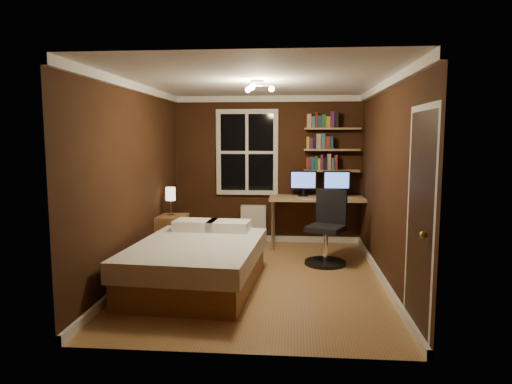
# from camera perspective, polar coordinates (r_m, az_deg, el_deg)

# --- Properties ---
(floor) EXTENTS (4.20, 4.20, 0.00)m
(floor) POSITION_cam_1_polar(r_m,az_deg,el_deg) (6.03, 0.23, -10.65)
(floor) COLOR olive
(floor) RESTS_ON ground
(wall_back) EXTENTS (3.20, 0.04, 2.50)m
(wall_back) POSITION_cam_1_polar(r_m,az_deg,el_deg) (7.86, 1.45, 2.79)
(wall_back) COLOR black
(wall_back) RESTS_ON ground
(wall_left) EXTENTS (0.04, 4.20, 2.50)m
(wall_left) POSITION_cam_1_polar(r_m,az_deg,el_deg) (6.11, -14.90, 1.35)
(wall_left) COLOR black
(wall_left) RESTS_ON ground
(wall_right) EXTENTS (0.04, 4.20, 2.50)m
(wall_right) POSITION_cam_1_polar(r_m,az_deg,el_deg) (5.87, 16.01, 1.08)
(wall_right) COLOR black
(wall_right) RESTS_ON ground
(ceiling) EXTENTS (3.20, 4.20, 0.02)m
(ceiling) POSITION_cam_1_polar(r_m,az_deg,el_deg) (5.78, 0.24, 13.69)
(ceiling) COLOR white
(ceiling) RESTS_ON wall_back
(window) EXTENTS (1.06, 0.06, 1.46)m
(window) POSITION_cam_1_polar(r_m,az_deg,el_deg) (7.84, -1.12, 4.98)
(window) COLOR silver
(window) RESTS_ON wall_back
(door) EXTENTS (0.03, 0.82, 2.05)m
(door) POSITION_cam_1_polar(r_m,az_deg,el_deg) (4.40, 19.68, -3.92)
(door) COLOR black
(door) RESTS_ON ground
(door_knob) EXTENTS (0.06, 0.06, 0.06)m
(door_knob) POSITION_cam_1_polar(r_m,az_deg,el_deg) (4.11, 20.19, -5.05)
(door_knob) COLOR #B98644
(door_knob) RESTS_ON door
(ceiling_fixture) EXTENTS (0.44, 0.44, 0.18)m
(ceiling_fixture) POSITION_cam_1_polar(r_m,az_deg,el_deg) (5.67, 0.16, 12.80)
(ceiling_fixture) COLOR beige
(ceiling_fixture) RESTS_ON ceiling
(bookshelf_lower) EXTENTS (0.92, 0.22, 0.03)m
(bookshelf_lower) POSITION_cam_1_polar(r_m,az_deg,el_deg) (7.75, 9.40, 2.64)
(bookshelf_lower) COLOR tan
(bookshelf_lower) RESTS_ON wall_back
(books_row_lower) EXTENTS (0.54, 0.16, 0.23)m
(books_row_lower) POSITION_cam_1_polar(r_m,az_deg,el_deg) (7.74, 9.42, 3.60)
(books_row_lower) COLOR maroon
(books_row_lower) RESTS_ON bookshelf_lower
(bookshelf_middle) EXTENTS (0.92, 0.22, 0.03)m
(bookshelf_middle) POSITION_cam_1_polar(r_m,az_deg,el_deg) (7.73, 9.46, 5.23)
(bookshelf_middle) COLOR tan
(bookshelf_middle) RESTS_ON wall_back
(books_row_middle) EXTENTS (0.42, 0.16, 0.23)m
(books_row_middle) POSITION_cam_1_polar(r_m,az_deg,el_deg) (7.73, 9.48, 6.19)
(books_row_middle) COLOR navy
(books_row_middle) RESTS_ON bookshelf_middle
(bookshelf_upper) EXTENTS (0.92, 0.22, 0.03)m
(bookshelf_upper) POSITION_cam_1_polar(r_m,az_deg,el_deg) (7.73, 9.51, 7.82)
(bookshelf_upper) COLOR tan
(bookshelf_upper) RESTS_ON wall_back
(books_row_upper) EXTENTS (0.48, 0.16, 0.23)m
(books_row_upper) POSITION_cam_1_polar(r_m,az_deg,el_deg) (7.73, 9.53, 8.78)
(books_row_upper) COLOR #275926
(books_row_upper) RESTS_ON bookshelf_upper
(bed) EXTENTS (1.58, 2.10, 0.68)m
(bed) POSITION_cam_1_polar(r_m,az_deg,el_deg) (5.67, -7.32, -8.77)
(bed) COLOR brown
(bed) RESTS_ON ground
(nightstand) EXTENTS (0.55, 0.55, 0.62)m
(nightstand) POSITION_cam_1_polar(r_m,az_deg,el_deg) (7.16, -10.53, -5.36)
(nightstand) COLOR brown
(nightstand) RESTS_ON ground
(bedside_lamp) EXTENTS (0.15, 0.15, 0.44)m
(bedside_lamp) POSITION_cam_1_polar(r_m,az_deg,el_deg) (7.06, -10.63, -1.18)
(bedside_lamp) COLOR white
(bedside_lamp) RESTS_ON nightstand
(radiator) EXTENTS (0.43, 0.15, 0.64)m
(radiator) POSITION_cam_1_polar(r_m,az_deg,el_deg) (7.89, -0.31, -4.00)
(radiator) COLOR silver
(radiator) RESTS_ON ground
(desk) EXTENTS (1.76, 0.66, 0.83)m
(desk) POSITION_cam_1_polar(r_m,az_deg,el_deg) (7.56, 8.38, -1.07)
(desk) COLOR tan
(desk) RESTS_ON ground
(monitor_left) EXTENTS (0.45, 0.12, 0.42)m
(monitor_left) POSITION_cam_1_polar(r_m,az_deg,el_deg) (7.60, 5.92, 1.08)
(monitor_left) COLOR black
(monitor_left) RESTS_ON desk
(monitor_right) EXTENTS (0.45, 0.12, 0.42)m
(monitor_right) POSITION_cam_1_polar(r_m,az_deg,el_deg) (7.64, 10.05, 1.03)
(monitor_right) COLOR black
(monitor_right) RESTS_ON desk
(desk_lamp) EXTENTS (0.14, 0.32, 0.44)m
(desk_lamp) POSITION_cam_1_polar(r_m,az_deg,el_deg) (7.49, 14.74, 0.85)
(desk_lamp) COLOR silver
(desk_lamp) RESTS_ON desk
(office_chair) EXTENTS (0.63, 0.63, 1.06)m
(office_chair) POSITION_cam_1_polar(r_m,az_deg,el_deg) (6.64, 8.87, -5.38)
(office_chair) COLOR black
(office_chair) RESTS_ON ground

